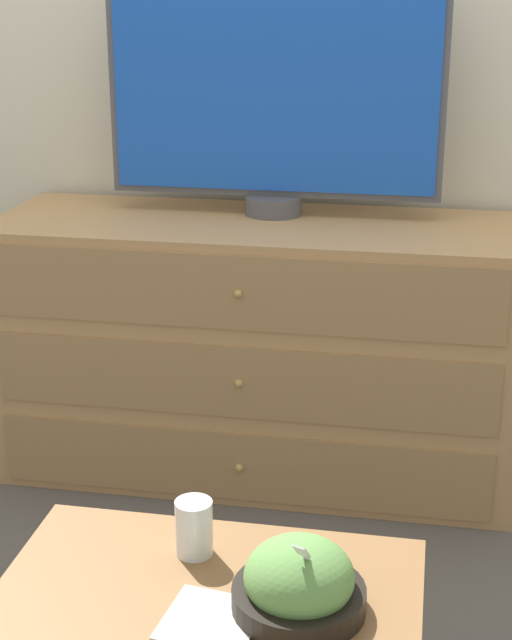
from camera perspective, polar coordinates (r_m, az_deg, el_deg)
ground_plane at (r=3.50m, az=2.21°, el=-6.11°), size 12.00×12.00×0.00m
wall_back at (r=3.19m, az=2.59°, el=15.68°), size 12.00×0.05×2.60m
dresser at (r=3.06m, az=0.05°, el=-1.65°), size 1.59×0.58×0.81m
tv at (r=2.98m, az=1.08°, el=13.53°), size 1.01×0.17×0.76m
coffee_table at (r=1.89m, az=-2.74°, el=-17.37°), size 0.77×0.47×0.46m
takeout_bowl at (r=1.76m, az=2.52°, el=-15.09°), size 0.24×0.24×0.17m
drink_cup at (r=1.92m, az=-3.62°, el=-12.14°), size 0.07×0.07×0.11m
napkin at (r=1.77m, az=-2.64°, el=-17.02°), size 0.18×0.18×0.00m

